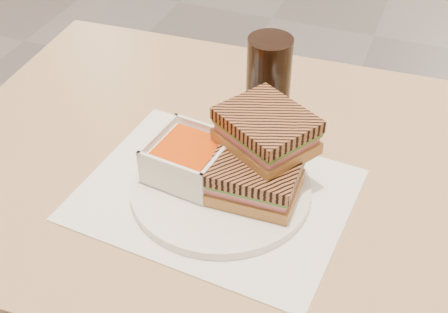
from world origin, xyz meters
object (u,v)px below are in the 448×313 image
(plate, at_px, (221,189))
(soup_bowl, at_px, (189,159))
(panini_lower, at_px, (255,177))
(main_table, at_px, (308,231))
(cola_glass, at_px, (268,82))

(plate, height_order, soup_bowl, soup_bowl)
(soup_bowl, height_order, panini_lower, soup_bowl)
(main_table, bearing_deg, plate, -146.79)
(plate, xyz_separation_m, soup_bowl, (-0.05, 0.01, 0.03))
(main_table, distance_m, plate, 0.19)
(soup_bowl, xyz_separation_m, cola_glass, (0.06, 0.19, 0.04))
(cola_glass, bearing_deg, panini_lower, -77.45)
(main_table, xyz_separation_m, cola_glass, (-0.11, 0.12, 0.19))
(soup_bowl, distance_m, cola_glass, 0.20)
(soup_bowl, bearing_deg, main_table, 22.04)
(plate, distance_m, panini_lower, 0.06)
(main_table, relative_size, soup_bowl, 10.39)
(panini_lower, distance_m, cola_glass, 0.20)
(panini_lower, relative_size, cola_glass, 0.81)
(main_table, height_order, soup_bowl, soup_bowl)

